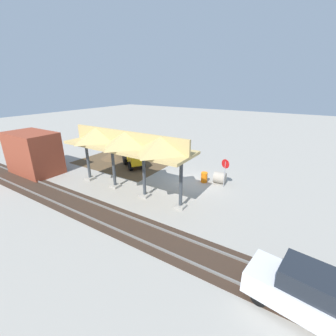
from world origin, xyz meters
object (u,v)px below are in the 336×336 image
(concrete_pipe, at_px, (220,178))
(traffic_barrel, at_px, (204,177))
(brick_utility_building, at_px, (34,153))
(stop_sign, at_px, (225,167))
(distant_parked_car, at_px, (309,294))
(backhoe, at_px, (133,154))

(concrete_pipe, height_order, traffic_barrel, concrete_pipe)
(brick_utility_building, bearing_deg, stop_sign, -158.77)
(stop_sign, bearing_deg, traffic_barrel, -1.69)
(stop_sign, distance_m, distant_parked_car, 11.14)
(backhoe, bearing_deg, brick_utility_building, 43.58)
(stop_sign, xyz_separation_m, distant_parked_car, (-6.29, 9.16, -0.77))
(concrete_pipe, height_order, brick_utility_building, brick_utility_building)
(backhoe, xyz_separation_m, concrete_pipe, (-9.21, -0.61, -0.77))
(backhoe, bearing_deg, distant_parked_car, 150.29)
(concrete_pipe, xyz_separation_m, distant_parked_car, (-6.86, 9.79, 0.49))
(concrete_pipe, relative_size, brick_utility_building, 0.22)
(stop_sign, xyz_separation_m, concrete_pipe, (0.57, -0.63, -1.26))
(brick_utility_building, xyz_separation_m, traffic_barrel, (-14.77, -6.48, -1.52))
(backhoe, relative_size, brick_utility_building, 1.00)
(concrete_pipe, bearing_deg, stop_sign, 132.55)
(concrete_pipe, xyz_separation_m, traffic_barrel, (1.21, 0.57, -0.04))
(stop_sign, bearing_deg, backhoe, -0.07)
(stop_sign, distance_m, concrete_pipe, 1.52)
(brick_utility_building, xyz_separation_m, distant_parked_car, (-22.85, 2.73, -0.98))
(stop_sign, height_order, concrete_pipe, stop_sign)
(concrete_pipe, distance_m, brick_utility_building, 17.53)
(concrete_pipe, relative_size, traffic_barrel, 1.19)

